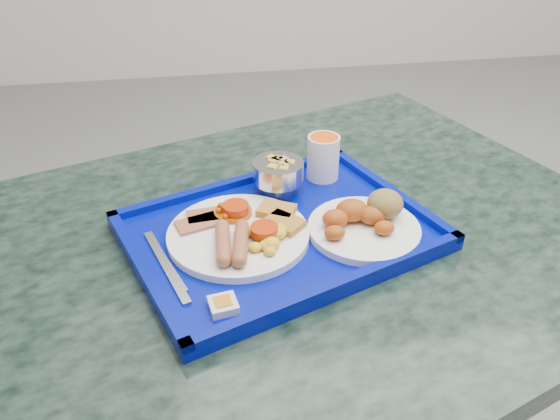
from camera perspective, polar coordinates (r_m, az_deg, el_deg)
name	(u,v)px	position (r m, az deg, el deg)	size (l,w,h in m)	color
floor	(502,379)	(1.93, 22.22, -16.02)	(6.00, 6.00, 0.00)	gray
table	(259,334)	(1.07, -2.25, -12.83)	(1.54, 1.27, 0.83)	gray
tray	(280,233)	(0.94, 0.00, -2.38)	(0.59, 0.51, 0.03)	#030F96
main_plate	(242,232)	(0.91, -3.94, -2.30)	(0.24, 0.24, 0.04)	white
bread_plate	(366,221)	(0.93, 8.94, -1.09)	(0.19, 0.19, 0.06)	white
fruit_bowl	(278,172)	(1.02, -0.18, 4.01)	(0.09, 0.09, 0.07)	#BCBCBE
juice_cup	(323,156)	(1.07, 4.53, 5.64)	(0.06, 0.06, 0.09)	white
spoon	(182,241)	(0.91, -10.16, -3.23)	(0.08, 0.17, 0.01)	#BCBCBE
knife	(166,266)	(0.87, -11.82, -5.71)	(0.01, 0.20, 0.00)	#BCBCBE
jam_packet	(223,305)	(0.78, -5.96, -9.85)	(0.04, 0.04, 0.02)	white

